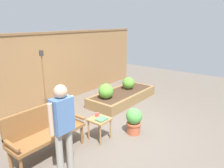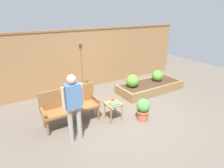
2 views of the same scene
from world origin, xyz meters
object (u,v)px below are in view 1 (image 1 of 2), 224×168
Objects in this scene: side_table at (100,122)px; potted_boxwood at (134,120)px; garden_bench at (45,128)px; shrub_far_corner at (128,83)px; book_on_table at (102,119)px; cup_on_table at (97,115)px; tiki_torch at (43,74)px; person_by_bench at (63,124)px; shrub_near_bench at (106,91)px.

potted_boxwood reaches higher than side_table.
side_table is 0.80× the size of potted_boxwood.
potted_boxwood is at bearing -33.59° from side_table.
garden_bench is 3.59m from shrub_far_corner.
book_on_table is 0.38× the size of potted_boxwood.
cup_on_table is 0.20m from book_on_table.
tiki_torch is at bearing 95.63° from cup_on_table.
book_on_table is 0.13× the size of tiki_torch.
person_by_bench is at bearing 176.44° from potted_boxwood.
tiki_torch is at bearing 93.31° from side_table.
tiki_torch is 1.14× the size of person_by_bench.
side_table is at bearing -144.60° from shrub_near_bench.
cup_on_table is 0.25× the size of shrub_near_bench.
side_table is at bearing 77.80° from book_on_table.
book_on_table is at bearing -111.66° from cup_on_table.
cup_on_table is 1.39m from person_by_bench.
cup_on_table is (1.07, -0.34, -0.03)m from garden_bench.
shrub_far_corner is at bearing 37.23° from potted_boxwood.
garden_bench is 1.71m from tiki_torch.
shrub_near_bench reaches higher than shrub_far_corner.
book_on_table is 0.79m from potted_boxwood.
cup_on_table is at bearing 63.07° from side_table.
potted_boxwood is at bearing -70.76° from tiki_torch.
tiki_torch is (-2.64, 0.74, 0.71)m from shrub_far_corner.
shrub_near_bench is (1.41, 1.06, 0.02)m from book_on_table.
cup_on_table is 0.47× the size of book_on_table.
tiki_torch reaches higher than potted_boxwood.
tiki_torch reaches higher than person_by_bench.
person_by_bench is at bearing -102.91° from garden_bench.
side_table is at bearing -24.15° from garden_bench.
shrub_near_bench is (0.74, 1.43, 0.19)m from potted_boxwood.
cup_on_table is at bearing -160.56° from shrub_far_corner.
shrub_near_bench is at bearing -26.46° from tiki_torch.
shrub_near_bench is at bearing 33.22° from cup_on_table.
tiki_torch is (-1.50, 0.74, 0.69)m from shrub_near_bench.
cup_on_table is at bearing -17.45° from garden_bench.
garden_bench is 3.62× the size of shrub_far_corner.
cup_on_table is at bearing -84.37° from tiki_torch.
cup_on_table reaches higher than side_table.
cup_on_table reaches higher than book_on_table.
book_on_table is 0.58× the size of shrub_far_corner.
garden_bench is 1.12m from side_table.
shrub_near_bench reaches higher than side_table.
garden_bench is 2.40× the size of potted_boxwood.
shrub_near_bench is 1.14m from shrub_far_corner.
cup_on_table is 1.60m from shrub_near_bench.
garden_bench is 0.92× the size of person_by_bench.
garden_bench reaches higher than side_table.
shrub_far_corner reaches higher than cup_on_table.
shrub_far_corner is (2.48, 0.88, -0.02)m from cup_on_table.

